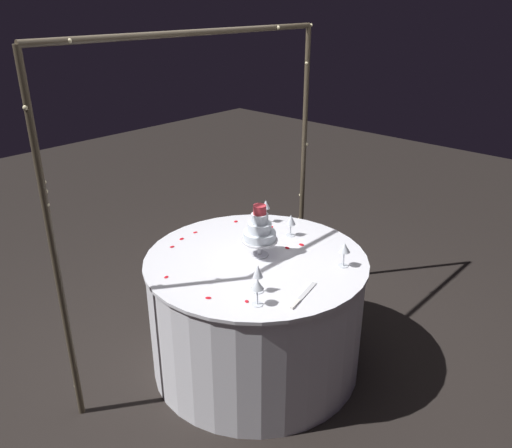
% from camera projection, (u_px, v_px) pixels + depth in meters
% --- Properties ---
extents(ground_plane, '(12.00, 12.00, 0.00)m').
position_uv_depth(ground_plane, '(256.00, 361.00, 3.44)').
color(ground_plane, black).
extents(decorative_arch, '(2.11, 0.06, 2.06)m').
position_uv_depth(decorative_arch, '(203.00, 150.00, 3.16)').
color(decorative_arch, '#473D2D').
rests_on(decorative_arch, ground).
extents(main_table, '(1.36, 1.36, 0.78)m').
position_uv_depth(main_table, '(256.00, 312.00, 3.28)').
color(main_table, white).
rests_on(main_table, ground).
extents(tiered_cake, '(0.22, 0.22, 0.33)m').
position_uv_depth(tiered_cake, '(260.00, 230.00, 3.08)').
color(tiered_cake, silver).
rests_on(tiered_cake, main_table).
extents(wine_glass_0, '(0.06, 0.06, 0.15)m').
position_uv_depth(wine_glass_0, '(291.00, 221.00, 3.37)').
color(wine_glass_0, silver).
rests_on(wine_glass_0, main_table).
extents(wine_glass_1, '(0.07, 0.07, 0.15)m').
position_uv_depth(wine_glass_1, '(257.00, 286.00, 2.60)').
color(wine_glass_1, silver).
rests_on(wine_glass_1, main_table).
extents(wine_glass_2, '(0.07, 0.07, 0.15)m').
position_uv_depth(wine_glass_2, '(344.00, 249.00, 2.98)').
color(wine_glass_2, silver).
rests_on(wine_glass_2, main_table).
extents(wine_glass_3, '(0.06, 0.06, 0.17)m').
position_uv_depth(wine_glass_3, '(266.00, 206.00, 3.56)').
color(wine_glass_3, silver).
rests_on(wine_glass_3, main_table).
extents(wine_glass_4, '(0.06, 0.06, 0.16)m').
position_uv_depth(wine_glass_4, '(258.00, 273.00, 2.72)').
color(wine_glass_4, silver).
rests_on(wine_glass_4, main_table).
extents(cake_knife, '(0.29, 0.09, 0.01)m').
position_uv_depth(cake_knife, '(302.00, 297.00, 2.71)').
color(cake_knife, silver).
rests_on(cake_knife, main_table).
extents(rose_petal_0, '(0.04, 0.03, 0.00)m').
position_uv_depth(rose_petal_0, '(195.00, 232.00, 3.45)').
color(rose_petal_0, red).
rests_on(rose_petal_0, main_table).
extents(rose_petal_1, '(0.04, 0.04, 0.00)m').
position_uv_depth(rose_petal_1, '(272.00, 227.00, 3.53)').
color(rose_petal_1, red).
rests_on(rose_petal_1, main_table).
extents(rose_petal_2, '(0.04, 0.04, 0.00)m').
position_uv_depth(rose_petal_2, '(236.00, 221.00, 3.62)').
color(rose_petal_2, red).
rests_on(rose_petal_2, main_table).
extents(rose_petal_3, '(0.04, 0.03, 0.00)m').
position_uv_depth(rose_petal_3, '(182.00, 239.00, 3.36)').
color(rose_petal_3, red).
rests_on(rose_petal_3, main_table).
extents(rose_petal_4, '(0.03, 0.04, 0.00)m').
position_uv_depth(rose_petal_4, '(302.00, 245.00, 3.28)').
color(rose_petal_4, red).
rests_on(rose_petal_4, main_table).
extents(rose_petal_5, '(0.03, 0.03, 0.00)m').
position_uv_depth(rose_petal_5, '(247.00, 301.00, 2.67)').
color(rose_petal_5, red).
rests_on(rose_petal_5, main_table).
extents(rose_petal_6, '(0.03, 0.03, 0.00)m').
position_uv_depth(rose_petal_6, '(172.00, 247.00, 3.25)').
color(rose_petal_6, red).
rests_on(rose_petal_6, main_table).
extents(rose_petal_7, '(0.03, 0.04, 0.00)m').
position_uv_depth(rose_petal_7, '(287.00, 248.00, 3.24)').
color(rose_petal_7, red).
rests_on(rose_petal_7, main_table).
extents(rose_petal_8, '(0.04, 0.04, 0.00)m').
position_uv_depth(rose_petal_8, '(208.00, 298.00, 2.70)').
color(rose_petal_8, red).
rests_on(rose_petal_8, main_table).
extents(rose_petal_9, '(0.04, 0.03, 0.00)m').
position_uv_depth(rose_petal_9, '(166.00, 277.00, 2.90)').
color(rose_petal_9, red).
rests_on(rose_petal_9, main_table).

